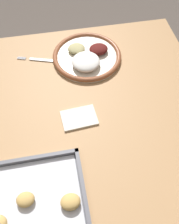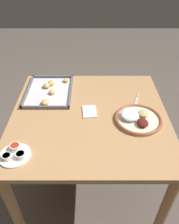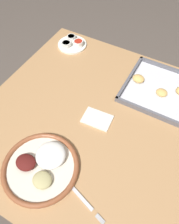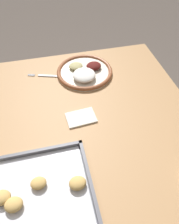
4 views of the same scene
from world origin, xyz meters
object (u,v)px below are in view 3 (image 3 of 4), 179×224
(dinner_plate, at_px, (41,166))
(fork, at_px, (81,198))
(baking_tray, at_px, (169,93))
(saucer_plate, at_px, (72,43))
(napkin, at_px, (97,120))

(dinner_plate, xyz_separation_m, fork, (0.18, -0.02, -0.01))
(fork, bearing_deg, dinner_plate, -169.85)
(dinner_plate, distance_m, baking_tray, 0.64)
(saucer_plate, bearing_deg, baking_tray, -9.11)
(saucer_plate, relative_size, baking_tray, 0.40)
(baking_tray, bearing_deg, dinner_plate, -118.23)
(fork, distance_m, saucer_plate, 0.82)
(saucer_plate, xyz_separation_m, napkin, (0.35, -0.38, -0.01))
(fork, bearing_deg, napkin, 126.26)
(dinner_plate, bearing_deg, baking_tray, 61.77)
(fork, relative_size, baking_tray, 0.47)
(dinner_plate, relative_size, saucer_plate, 1.78)
(napkin, bearing_deg, fork, -71.52)
(dinner_plate, bearing_deg, saucer_plate, 112.36)
(fork, xyz_separation_m, baking_tray, (0.12, 0.59, 0.01))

